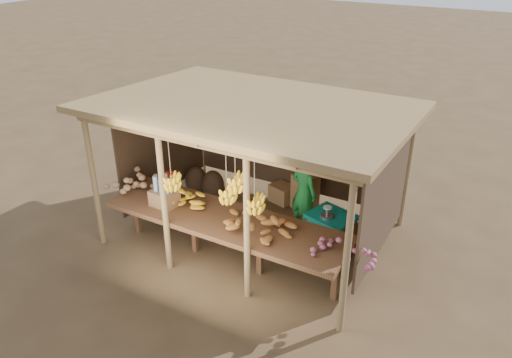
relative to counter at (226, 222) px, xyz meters
The scene contains 13 objects.
ground 1.20m from the counter, 90.00° to the left, with size 60.00×60.00×0.00m, color brown.
stall_structure 1.51m from the counter, 89.25° to the left, with size 4.70×3.50×2.43m.
counter is the anchor object (origin of this frame).
potato_heap 1.79m from the counter, behind, with size 1.00×0.60×0.37m, color tan, non-canonical shape.
sweet_potato_heap 0.61m from the counter, ahead, with size 1.01×0.61×0.36m, color #A26429, non-canonical shape.
onion_heap 1.92m from the counter, ahead, with size 0.88×0.53×0.36m, color #A24E64, non-canonical shape.
banana_pile 0.79m from the counter, behind, with size 0.59×0.35×0.35m, color yellow, non-canonical shape.
tomato_basin 1.51m from the counter, 163.31° to the left, with size 0.44×0.44×0.23m.
bottle_box 1.09m from the counter, behind, with size 0.42×0.34×0.51m.
vendor 1.60m from the counter, 66.70° to the left, with size 0.52×0.34×1.43m, color #1C7E33.
tarp_crate 1.76m from the counter, 41.65° to the left, with size 0.83×0.77×0.83m.
carton_stack 2.20m from the counter, 84.17° to the left, with size 0.99×0.46×0.69m.
burlap_sacks 2.45m from the counter, 132.77° to the left, with size 0.85×0.45×0.60m.
Camera 1 is at (3.57, -6.37, 4.73)m, focal length 35.00 mm.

